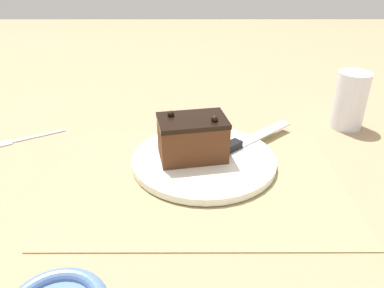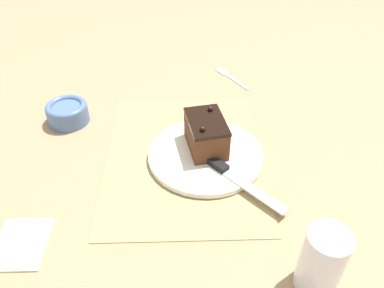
{
  "view_description": "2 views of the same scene",
  "coord_description": "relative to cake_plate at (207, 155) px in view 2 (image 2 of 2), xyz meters",
  "views": [
    {
      "loc": [
        0.02,
        0.52,
        0.35
      ],
      "look_at": [
        0.01,
        -0.06,
        0.04
      ],
      "focal_mm": 35.0,
      "sensor_mm": 36.0,
      "label": 1
    },
    {
      "loc": [
        -0.63,
        0.0,
        0.55
      ],
      "look_at": [
        -0.01,
        -0.01,
        0.05
      ],
      "focal_mm": 35.0,
      "sensor_mm": 36.0,
      "label": 2
    }
  ],
  "objects": [
    {
      "name": "placemat_woven",
      "position": [
        0.01,
        0.05,
        -0.01
      ],
      "size": [
        0.46,
        0.34,
        0.0
      ],
      "primitive_type": "cube",
      "color": "tan",
      "rests_on": "ground_plane"
    },
    {
      "name": "drinking_glass",
      "position": [
        -0.31,
        -0.16,
        0.05
      ],
      "size": [
        0.07,
        0.07,
        0.12
      ],
      "color": "white",
      "rests_on": "ground_plane"
    },
    {
      "name": "chocolate_cake",
      "position": [
        0.02,
        -0.0,
        0.04
      ],
      "size": [
        0.13,
        0.1,
        0.08
      ],
      "rotation": [
        0.0,
        0.0,
        0.19
      ],
      "color": "#512D19",
      "rests_on": "cake_plate"
    },
    {
      "name": "cake_plate",
      "position": [
        0.0,
        0.0,
        0.0
      ],
      "size": [
        0.25,
        0.25,
        0.01
      ],
      "color": "white",
      "rests_on": "placemat_woven"
    },
    {
      "name": "serving_knife",
      "position": [
        -0.07,
        -0.04,
        0.01
      ],
      "size": [
        0.18,
        0.16,
        0.01
      ],
      "rotation": [
        0.0,
        0.0,
        2.31
      ],
      "color": "black",
      "rests_on": "cake_plate"
    },
    {
      "name": "small_bowl",
      "position": [
        0.15,
        0.33,
        0.02
      ],
      "size": [
        0.1,
        0.1,
        0.05
      ],
      "color": "#4C6B9E",
      "rests_on": "ground_plane"
    },
    {
      "name": "dessert_fork",
      "position": [
        0.36,
        -0.09,
        -0.01
      ],
      "size": [
        0.14,
        0.09,
        0.01
      ],
      "rotation": [
        0.0,
        0.0,
        5.25
      ],
      "color": "#B7BABF",
      "rests_on": "ground_plane"
    },
    {
      "name": "folded_napkin",
      "position": [
        -0.22,
        0.34,
        -0.01
      ],
      "size": [
        0.11,
        0.09,
        0.01
      ],
      "primitive_type": "cube",
      "color": "beige",
      "rests_on": "ground_plane"
    },
    {
      "name": "ground_plane",
      "position": [
        0.01,
        0.05,
        -0.01
      ],
      "size": [
        3.0,
        3.0,
        0.0
      ],
      "primitive_type": "plane",
      "color": "#9E7F5B"
    }
  ]
}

